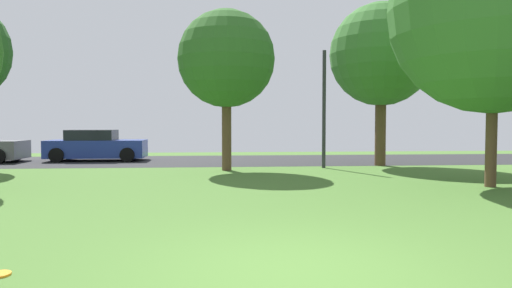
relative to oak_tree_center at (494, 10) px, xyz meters
The scene contains 7 objects.
ground_plane 10.41m from the oak_tree_center, 134.50° to the right, with size 44.00×44.00×0.00m, color #47702D.
road_strip 12.37m from the oak_tree_center, 124.63° to the left, with size 44.00×6.40×0.01m, color #28282B.
oak_tree_center is the anchor object (origin of this frame).
maple_tree_near 6.42m from the oak_tree_center, 96.89° to the left, with size 4.14×4.14×6.56m.
oak_tree_left 8.64m from the oak_tree_center, 144.83° to the left, with size 3.52×3.52×5.81m.
parked_car_blue 16.69m from the oak_tree_center, 142.87° to the left, with size 4.33×1.94×1.41m.
street_lamp_post 6.95m from the oak_tree_center, 120.40° to the left, with size 0.14×0.14×4.50m, color #2D2D33.
Camera 1 is at (-0.91, -5.27, 1.73)m, focal length 32.42 mm.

